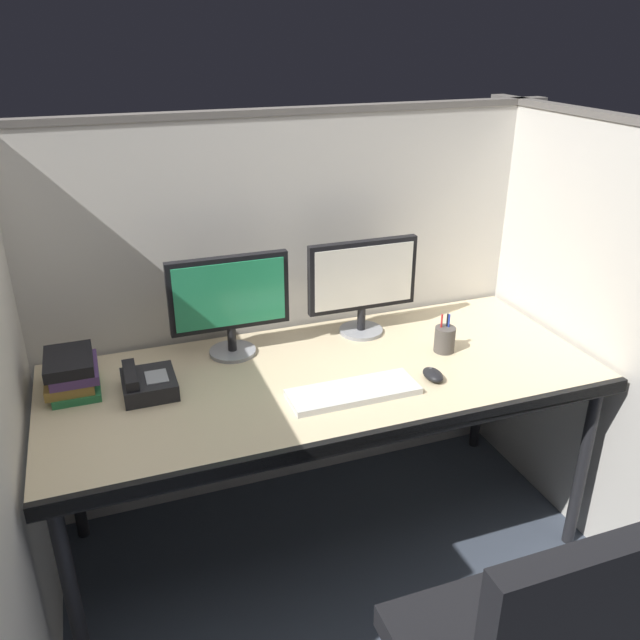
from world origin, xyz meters
TOP-DOWN VIEW (x-y plane):
  - ground_plane at (0.00, 0.00)m, footprint 8.00×8.00m
  - cubicle_partition_rear at (0.00, 0.74)m, footprint 2.21×0.06m
  - cubicle_partition_left at (-0.99, 0.20)m, footprint 0.06×1.41m
  - cubicle_partition_right at (0.99, 0.20)m, footprint 0.06×1.41m
  - desk at (0.00, 0.29)m, footprint 1.90×0.80m
  - monitor_left at (-0.27, 0.55)m, footprint 0.43×0.17m
  - monitor_right at (0.25, 0.56)m, footprint 0.43×0.17m
  - keyboard_main at (0.04, 0.13)m, footprint 0.43×0.15m
  - computer_mouse at (0.33, 0.13)m, footprint 0.06×0.10m
  - pen_cup at (0.47, 0.31)m, footprint 0.08×0.08m
  - desk_phone at (-0.59, 0.38)m, footprint 0.17×0.19m
  - book_stack at (-0.82, 0.47)m, footprint 0.17×0.22m

SIDE VIEW (x-z plane):
  - ground_plane at x=0.00m, z-range 0.00..0.00m
  - desk at x=0.00m, z-range 0.32..1.06m
  - keyboard_main at x=0.04m, z-range 0.74..0.76m
  - computer_mouse at x=0.33m, z-range 0.74..0.77m
  - desk_phone at x=-0.59m, z-range 0.73..0.82m
  - pen_cup at x=0.47m, z-range 0.72..0.86m
  - cubicle_partition_rear at x=0.00m, z-range 0.00..1.58m
  - cubicle_partition_left at x=-0.99m, z-range 0.00..1.58m
  - cubicle_partition_right at x=0.99m, z-range 0.00..1.58m
  - book_stack at x=-0.82m, z-range 0.74..0.87m
  - monitor_left at x=-0.27m, z-range 0.77..1.14m
  - monitor_right at x=0.25m, z-range 0.77..1.14m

